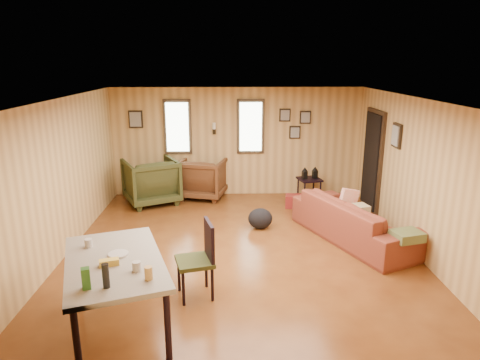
# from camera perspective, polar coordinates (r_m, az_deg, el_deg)

# --- Properties ---
(room) EXTENTS (5.54, 6.04, 2.44)m
(room) POSITION_cam_1_polar(r_m,az_deg,el_deg) (6.88, 1.44, 0.97)
(room) COLOR brown
(room) RESTS_ON ground
(sofa) EXTENTS (1.63, 2.49, 0.94)m
(sofa) POSITION_cam_1_polar(r_m,az_deg,el_deg) (7.46, 15.09, -4.29)
(sofa) COLOR brown
(sofa) RESTS_ON ground
(recliner_brown) EXTENTS (1.13, 1.08, 0.97)m
(recliner_brown) POSITION_cam_1_polar(r_m,az_deg,el_deg) (9.48, -4.95, 0.52)
(recliner_brown) COLOR #522F18
(recliner_brown) RESTS_ON ground
(recliner_green) EXTENTS (1.35, 1.32, 1.06)m
(recliner_green) POSITION_cam_1_polar(r_m,az_deg,el_deg) (9.24, -11.78, 0.13)
(recliner_green) COLOR #323618
(recliner_green) RESTS_ON ground
(end_table) EXTENTS (0.61, 0.57, 0.74)m
(end_table) POSITION_cam_1_polar(r_m,az_deg,el_deg) (9.63, -9.14, 0.16)
(end_table) COLOR black
(end_table) RESTS_ON ground
(side_table) EXTENTS (0.55, 0.55, 0.74)m
(side_table) POSITION_cam_1_polar(r_m,az_deg,el_deg) (9.40, 9.26, 0.34)
(side_table) COLOR black
(side_table) RESTS_ON ground
(cooler) EXTENTS (0.40, 0.31, 0.26)m
(cooler) POSITION_cam_1_polar(r_m,az_deg,el_deg) (8.96, 7.26, -2.82)
(cooler) COLOR maroon
(cooler) RESTS_ON ground
(backpack) EXTENTS (0.52, 0.45, 0.38)m
(backpack) POSITION_cam_1_polar(r_m,az_deg,el_deg) (7.77, 2.71, -5.15)
(backpack) COLOR black
(backpack) RESTS_ON ground
(sofa_pillows) EXTENTS (0.88, 1.84, 0.38)m
(sofa_pillows) POSITION_cam_1_polar(r_m,az_deg,el_deg) (7.25, 17.85, -4.81)
(sofa_pillows) COLOR #555F35
(sofa_pillows) RESTS_ON sofa
(dining_table) EXTENTS (1.49, 1.91, 1.10)m
(dining_table) POSITION_cam_1_polar(r_m,az_deg,el_deg) (4.94, -16.40, -11.05)
(dining_table) COLOR gray
(dining_table) RESTS_ON ground
(dining_chair) EXTENTS (0.55, 0.55, 1.00)m
(dining_chair) POSITION_cam_1_polar(r_m,az_deg,el_deg) (5.53, -5.28, -9.96)
(dining_chair) COLOR #323618
(dining_chair) RESTS_ON ground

